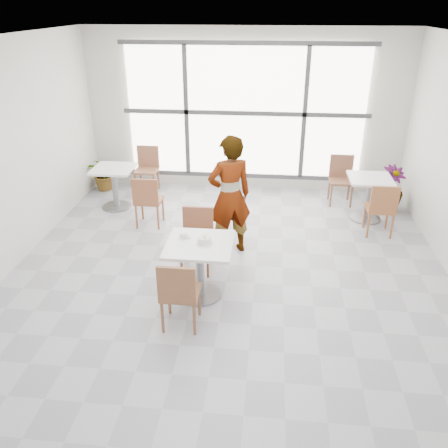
# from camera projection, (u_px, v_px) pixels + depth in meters

# --- Properties ---
(floor) EXTENTS (7.00, 7.00, 0.00)m
(floor) POSITION_uv_depth(u_px,v_px,m) (226.00, 282.00, 6.16)
(floor) COLOR #9E9EA5
(floor) RESTS_ON ground
(ceiling) EXTENTS (7.00, 7.00, 0.00)m
(ceiling) POSITION_uv_depth(u_px,v_px,m) (227.00, 41.00, 4.85)
(ceiling) COLOR white
(ceiling) RESTS_ON ground
(wall_back) EXTENTS (6.00, 0.00, 6.00)m
(wall_back) POSITION_uv_depth(u_px,v_px,m) (245.00, 112.00, 8.63)
(wall_back) COLOR silver
(wall_back) RESTS_ON ground
(wall_front) EXTENTS (6.00, 0.00, 6.00)m
(wall_front) POSITION_uv_depth(u_px,v_px,m) (159.00, 406.00, 2.37)
(wall_front) COLOR silver
(wall_front) RESTS_ON ground
(window) EXTENTS (4.60, 0.07, 2.52)m
(window) POSITION_uv_depth(u_px,v_px,m) (245.00, 113.00, 8.58)
(window) COLOR white
(window) RESTS_ON ground
(main_table) EXTENTS (0.80, 0.80, 0.75)m
(main_table) POSITION_uv_depth(u_px,v_px,m) (200.00, 260.00, 5.65)
(main_table) COLOR white
(main_table) RESTS_ON ground
(chair_near) EXTENTS (0.42, 0.42, 0.87)m
(chair_near) POSITION_uv_depth(u_px,v_px,m) (179.00, 291.00, 5.07)
(chair_near) COLOR brown
(chair_near) RESTS_ON ground
(chair_far) EXTENTS (0.42, 0.42, 0.87)m
(chair_far) POSITION_uv_depth(u_px,v_px,m) (197.00, 235.00, 6.29)
(chair_far) COLOR brown
(chair_far) RESTS_ON ground
(oatmeal_bowl) EXTENTS (0.21, 0.21, 0.09)m
(oatmeal_bowl) POSITION_uv_depth(u_px,v_px,m) (204.00, 240.00, 5.53)
(oatmeal_bowl) COLOR silver
(oatmeal_bowl) RESTS_ON main_table
(coffee_cup) EXTENTS (0.16, 0.13, 0.07)m
(coffee_cup) POSITION_uv_depth(u_px,v_px,m) (183.00, 236.00, 5.66)
(coffee_cup) COLOR silver
(coffee_cup) RESTS_ON main_table
(person) EXTENTS (0.76, 0.65, 1.76)m
(person) POSITION_uv_depth(u_px,v_px,m) (230.00, 196.00, 6.54)
(person) COLOR black
(person) RESTS_ON ground
(bg_table_left) EXTENTS (0.70, 0.70, 0.75)m
(bg_table_left) POSITION_uv_depth(u_px,v_px,m) (114.00, 182.00, 8.17)
(bg_table_left) COLOR white
(bg_table_left) RESTS_ON ground
(bg_table_right) EXTENTS (0.70, 0.70, 0.75)m
(bg_table_right) POSITION_uv_depth(u_px,v_px,m) (369.00, 193.00, 7.72)
(bg_table_right) COLOR white
(bg_table_right) RESTS_ON ground
(bg_chair_left_near) EXTENTS (0.42, 0.42, 0.87)m
(bg_chair_left_near) POSITION_uv_depth(u_px,v_px,m) (147.00, 198.00, 7.45)
(bg_chair_left_near) COLOR #965635
(bg_chair_left_near) RESTS_ON ground
(bg_chair_left_far) EXTENTS (0.42, 0.42, 0.87)m
(bg_chair_left_far) POSITION_uv_depth(u_px,v_px,m) (147.00, 166.00, 8.93)
(bg_chair_left_far) COLOR #956044
(bg_chair_left_far) RESTS_ON ground
(bg_chair_right_near) EXTENTS (0.42, 0.42, 0.87)m
(bg_chair_right_near) POSITION_uv_depth(u_px,v_px,m) (382.00, 207.00, 7.16)
(bg_chair_right_near) COLOR #9A5A33
(bg_chair_right_near) RESTS_ON ground
(bg_chair_right_far) EXTENTS (0.42, 0.42, 0.87)m
(bg_chair_right_far) POSITION_uv_depth(u_px,v_px,m) (341.00, 176.00, 8.40)
(bg_chair_right_far) COLOR brown
(bg_chair_right_far) RESTS_ON ground
(plant_left) EXTENTS (0.72, 0.66, 0.66)m
(plant_left) POSITION_uv_depth(u_px,v_px,m) (105.00, 173.00, 9.03)
(plant_left) COLOR #5E8248
(plant_left) RESTS_ON ground
(plant_right) EXTENTS (0.56, 0.56, 0.79)m
(plant_right) POSITION_uv_depth(u_px,v_px,m) (391.00, 188.00, 8.16)
(plant_right) COLOR #467733
(plant_right) RESTS_ON ground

